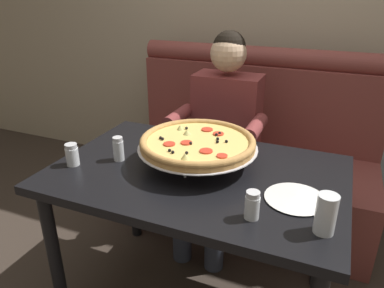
{
  "coord_description": "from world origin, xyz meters",
  "views": [
    {
      "loc": [
        0.52,
        -1.3,
        1.5
      ],
      "look_at": [
        -0.03,
        0.01,
        0.87
      ],
      "focal_mm": 33.77,
      "sensor_mm": 36.0,
      "label": 1
    }
  ],
  "objects_px": {
    "shaker_oregano": "(118,150)",
    "diner_main": "(221,130)",
    "dining_table": "(197,189)",
    "pizza": "(198,143)",
    "shaker_pepper_flakes": "(72,156)",
    "drinking_glass": "(326,216)",
    "plate_near_left": "(296,197)",
    "booth_bench": "(245,161)",
    "shaker_parmesan": "(252,207)"
  },
  "relations": [
    {
      "from": "shaker_oregano",
      "to": "diner_main",
      "type": "bearing_deg",
      "value": 67.22
    },
    {
      "from": "dining_table",
      "to": "shaker_oregano",
      "type": "relative_size",
      "value": 11.13
    },
    {
      "from": "diner_main",
      "to": "pizza",
      "type": "xyz_separation_m",
      "value": [
        0.07,
        -0.56,
        0.15
      ]
    },
    {
      "from": "dining_table",
      "to": "shaker_pepper_flakes",
      "type": "xyz_separation_m",
      "value": [
        -0.54,
        -0.17,
        0.14
      ]
    },
    {
      "from": "dining_table",
      "to": "drinking_glass",
      "type": "height_order",
      "value": "drinking_glass"
    },
    {
      "from": "drinking_glass",
      "to": "shaker_oregano",
      "type": "bearing_deg",
      "value": 167.93
    },
    {
      "from": "dining_table",
      "to": "pizza",
      "type": "distance_m",
      "value": 0.21
    },
    {
      "from": "diner_main",
      "to": "shaker_oregano",
      "type": "bearing_deg",
      "value": -112.78
    },
    {
      "from": "diner_main",
      "to": "drinking_glass",
      "type": "distance_m",
      "value": 1.08
    },
    {
      "from": "dining_table",
      "to": "diner_main",
      "type": "relative_size",
      "value": 0.99
    },
    {
      "from": "shaker_oregano",
      "to": "plate_near_left",
      "type": "relative_size",
      "value": 0.48
    },
    {
      "from": "shaker_oregano",
      "to": "booth_bench",
      "type": "bearing_deg",
      "value": 68.12
    },
    {
      "from": "pizza",
      "to": "shaker_parmesan",
      "type": "xyz_separation_m",
      "value": [
        0.33,
        -0.32,
        -0.06
      ]
    },
    {
      "from": "plate_near_left",
      "to": "shaker_parmesan",
      "type": "bearing_deg",
      "value": -125.03
    },
    {
      "from": "shaker_parmesan",
      "to": "booth_bench",
      "type": "bearing_deg",
      "value": 105.14
    },
    {
      "from": "booth_bench",
      "to": "shaker_parmesan",
      "type": "distance_m",
      "value": 1.25
    },
    {
      "from": "booth_bench",
      "to": "diner_main",
      "type": "relative_size",
      "value": 1.32
    },
    {
      "from": "booth_bench",
      "to": "pizza",
      "type": "height_order",
      "value": "booth_bench"
    },
    {
      "from": "shaker_oregano",
      "to": "shaker_pepper_flakes",
      "type": "bearing_deg",
      "value": -142.93
    },
    {
      "from": "dining_table",
      "to": "diner_main",
      "type": "xyz_separation_m",
      "value": [
        -0.09,
        0.62,
        0.05
      ]
    },
    {
      "from": "booth_bench",
      "to": "shaker_pepper_flakes",
      "type": "bearing_deg",
      "value": -117.01
    },
    {
      "from": "shaker_oregano",
      "to": "plate_near_left",
      "type": "xyz_separation_m",
      "value": [
        0.81,
        -0.03,
        -0.04
      ]
    },
    {
      "from": "booth_bench",
      "to": "plate_near_left",
      "type": "height_order",
      "value": "booth_bench"
    },
    {
      "from": "shaker_pepper_flakes",
      "to": "plate_near_left",
      "type": "height_order",
      "value": "shaker_pepper_flakes"
    },
    {
      "from": "shaker_oregano",
      "to": "plate_near_left",
      "type": "distance_m",
      "value": 0.81
    },
    {
      "from": "dining_table",
      "to": "diner_main",
      "type": "bearing_deg",
      "value": 98.71
    },
    {
      "from": "shaker_parmesan",
      "to": "plate_near_left",
      "type": "xyz_separation_m",
      "value": [
        0.13,
        0.18,
        -0.03
      ]
    },
    {
      "from": "dining_table",
      "to": "drinking_glass",
      "type": "bearing_deg",
      "value": -23.82
    },
    {
      "from": "diner_main",
      "to": "shaker_pepper_flakes",
      "type": "bearing_deg",
      "value": -119.33
    },
    {
      "from": "shaker_oregano",
      "to": "drinking_glass",
      "type": "bearing_deg",
      "value": -12.07
    },
    {
      "from": "booth_bench",
      "to": "plate_near_left",
      "type": "distance_m",
      "value": 1.12
    },
    {
      "from": "dining_table",
      "to": "shaker_oregano",
      "type": "height_order",
      "value": "shaker_oregano"
    },
    {
      "from": "diner_main",
      "to": "shaker_parmesan",
      "type": "height_order",
      "value": "diner_main"
    },
    {
      "from": "booth_bench",
      "to": "pizza",
      "type": "xyz_separation_m",
      "value": [
        -0.02,
        -0.82,
        0.46
      ]
    },
    {
      "from": "diner_main",
      "to": "shaker_pepper_flakes",
      "type": "height_order",
      "value": "diner_main"
    },
    {
      "from": "booth_bench",
      "to": "diner_main",
      "type": "xyz_separation_m",
      "value": [
        -0.09,
        -0.27,
        0.31
      ]
    },
    {
      "from": "diner_main",
      "to": "shaker_parmesan",
      "type": "xyz_separation_m",
      "value": [
        0.4,
        -0.87,
        0.09
      ]
    },
    {
      "from": "pizza",
      "to": "plate_near_left",
      "type": "relative_size",
      "value": 2.27
    },
    {
      "from": "pizza",
      "to": "shaker_pepper_flakes",
      "type": "distance_m",
      "value": 0.57
    },
    {
      "from": "shaker_parmesan",
      "to": "pizza",
      "type": "bearing_deg",
      "value": 136.33
    },
    {
      "from": "shaker_parmesan",
      "to": "dining_table",
      "type": "bearing_deg",
      "value": 140.46
    },
    {
      "from": "plate_near_left",
      "to": "dining_table",
      "type": "bearing_deg",
      "value": 170.24
    },
    {
      "from": "pizza",
      "to": "dining_table",
      "type": "bearing_deg",
      "value": -69.56
    },
    {
      "from": "booth_bench",
      "to": "drinking_glass",
      "type": "bearing_deg",
      "value": -64.13
    },
    {
      "from": "drinking_glass",
      "to": "plate_near_left",
      "type": "bearing_deg",
      "value": 123.87
    },
    {
      "from": "shaker_pepper_flakes",
      "to": "shaker_parmesan",
      "type": "height_order",
      "value": "shaker_parmesan"
    },
    {
      "from": "shaker_oregano",
      "to": "dining_table",
      "type": "bearing_deg",
      "value": 6.8
    },
    {
      "from": "shaker_parmesan",
      "to": "drinking_glass",
      "type": "height_order",
      "value": "drinking_glass"
    },
    {
      "from": "dining_table",
      "to": "shaker_oregano",
      "type": "bearing_deg",
      "value": -173.2
    },
    {
      "from": "dining_table",
      "to": "shaker_pepper_flakes",
      "type": "height_order",
      "value": "shaker_pepper_flakes"
    }
  ]
}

